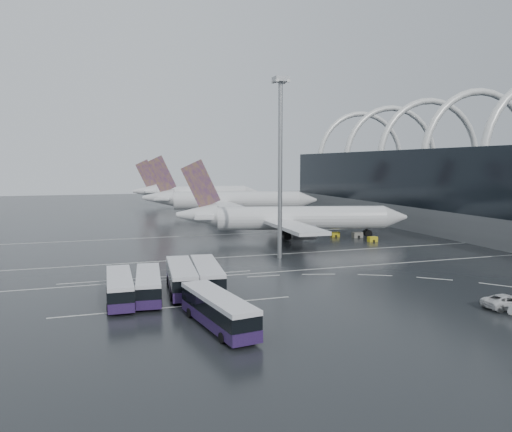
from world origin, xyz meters
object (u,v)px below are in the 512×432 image
object	(u,v)px
bus_row_near_b	(148,284)
gse_cart_belly_a	(372,239)
airliner_gate_c	(195,193)
floodlight_mast	(280,146)
gse_cart_belly_b	(357,235)
bus_row_far_c	(218,310)
gse_cart_belly_e	(335,234)
bus_row_near_a	(120,287)
van_curve_a	(507,302)
airliner_main	(290,219)
airliner_gate_b	(228,201)
bus_row_near_c	(181,277)
bus_row_near_d	(207,275)

from	to	relation	value
bus_row_near_b	gse_cart_belly_a	distance (m)	58.81
airliner_gate_c	floodlight_mast	distance (m)	121.49
gse_cart_belly_b	bus_row_far_c	bearing A→B (deg)	-131.42
gse_cart_belly_b	gse_cart_belly_e	distance (m)	5.01
bus_row_near_a	bus_row_far_c	xyz separation A→B (m)	(8.97, -13.06, 0.10)
van_curve_a	gse_cart_belly_e	distance (m)	57.54
airliner_main	airliner_gate_b	size ratio (longest dim) A/B	0.94
bus_row_far_c	van_curve_a	bearing A→B (deg)	-105.76
bus_row_near_b	gse_cart_belly_a	xyz separation A→B (m)	(50.15, 30.71, -1.19)
bus_row_near_c	gse_cart_belly_e	xyz separation A→B (m)	(41.47, 37.73, -1.36)
airliner_main	airliner_gate_b	bearing A→B (deg)	104.57
bus_row_near_a	gse_cart_belly_e	bearing A→B (deg)	-49.51
airliner_gate_b	airliner_gate_c	bearing A→B (deg)	105.08
airliner_main	gse_cart_belly_e	world-z (taller)	airliner_main
floodlight_mast	gse_cart_belly_b	distance (m)	36.10
airliner_gate_c	gse_cart_belly_b	bearing A→B (deg)	-78.03
bus_row_near_b	gse_cart_belly_b	xyz separation A→B (m)	(50.09, 37.02, -1.12)
bus_row_near_d	airliner_main	bearing A→B (deg)	-29.31
gse_cart_belly_e	airliner_main	bearing A→B (deg)	175.14
van_curve_a	floodlight_mast	bearing A→B (deg)	21.96
airliner_gate_b	airliner_gate_c	size ratio (longest dim) A/B	1.07
bus_row_near_b	van_curve_a	size ratio (longest dim) A/B	2.23
bus_row_near_a	gse_cart_belly_e	xyz separation A→B (m)	(49.36, 40.21, -1.23)
airliner_gate_c	van_curve_a	size ratio (longest dim) A/B	8.79
bus_row_near_a	bus_row_far_c	distance (m)	15.84
bus_row_near_b	bus_row_near_c	distance (m)	4.88
airliner_gate_b	van_curve_a	world-z (taller)	airliner_gate_b
airliner_main	floodlight_mast	size ratio (longest dim) A/B	1.64
bus_row_near_a	bus_row_near_b	distance (m)	3.49
airliner_gate_c	floodlight_mast	xyz separation A→B (m)	(-8.68, -120.24, 15.07)
airliner_gate_c	bus_row_near_c	xyz separation A→B (m)	(-29.05, -137.86, -2.68)
airliner_gate_b	van_curve_a	bearing A→B (deg)	-73.65
bus_row_far_c	bus_row_near_a	bearing A→B (deg)	25.33
floodlight_mast	bus_row_far_c	bearing A→B (deg)	-120.19
airliner_gate_c	bus_row_near_d	size ratio (longest dim) A/B	3.60
bus_row_near_d	airliner_gate_b	bearing A→B (deg)	-10.67
bus_row_near_d	floodlight_mast	bearing A→B (deg)	-37.87
airliner_gate_b	airliner_main	bearing A→B (deg)	-74.95
bus_row_far_c	gse_cart_belly_e	size ratio (longest dim) A/B	7.34
bus_row_near_c	gse_cart_belly_e	bearing A→B (deg)	-42.61
airliner_gate_b	bus_row_near_d	size ratio (longest dim) A/B	3.84
floodlight_mast	gse_cart_belly_a	world-z (taller)	floodlight_mast
bus_row_far_c	gse_cart_belly_e	world-z (taller)	bus_row_far_c
bus_row_far_c	floodlight_mast	world-z (taller)	floodlight_mast
bus_row_near_d	floodlight_mast	size ratio (longest dim) A/B	0.46
airliner_gate_c	gse_cart_belly_a	xyz separation A→B (m)	(16.66, -109.18, -4.03)
bus_row_near_c	bus_row_far_c	size ratio (longest dim) A/B	1.01
bus_row_near_b	gse_cart_belly_a	bearing A→B (deg)	-52.70
bus_row_near_b	van_curve_a	bearing A→B (deg)	-108.34
airliner_gate_c	gse_cart_belly_b	xyz separation A→B (m)	(16.60, -102.86, -3.96)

